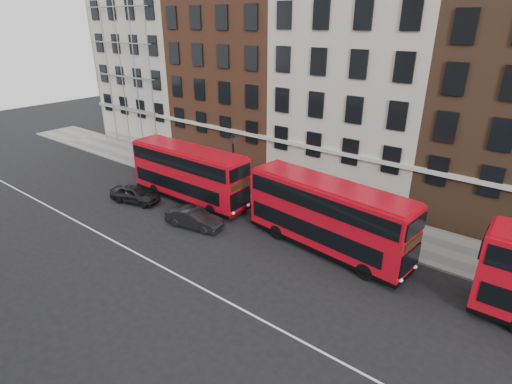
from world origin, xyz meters
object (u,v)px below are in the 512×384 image
Objects in this scene: bus_c at (327,215)px; car_front at (194,218)px; car_rear at (135,194)px; bus_b at (189,172)px.

bus_c reaches higher than car_front.
car_rear is 1.01× the size of car_front.
bus_c is at bearing -82.13° from car_front.
bus_c reaches higher than bus_b.
car_front is at bearing -104.88° from car_rear.
bus_c is 2.66× the size of car_rear.
bus_b is at bearing 38.72° from car_front.
car_front is at bearing -40.23° from bus_b.
bus_c is (12.53, 0.00, 0.05)m from bus_b.
car_rear reaches higher than car_front.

